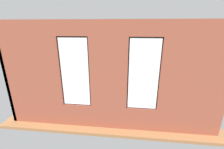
% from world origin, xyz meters
% --- Properties ---
extents(ground_plane, '(6.95, 5.49, 0.10)m').
position_xyz_m(ground_plane, '(0.00, 0.00, -0.05)').
color(ground_plane, '#99663D').
extents(brick_wall_with_windows, '(6.35, 0.30, 3.17)m').
position_xyz_m(brick_wall_with_windows, '(0.00, 2.36, 1.56)').
color(brick_wall_with_windows, brown).
rests_on(brick_wall_with_windows, ground_plane).
extents(white_wall_right, '(0.10, 4.49, 3.17)m').
position_xyz_m(white_wall_right, '(3.13, 0.20, 1.59)').
color(white_wall_right, silver).
rests_on(white_wall_right, ground_plane).
extents(couch_by_window, '(2.03, 0.87, 0.80)m').
position_xyz_m(couch_by_window, '(-0.01, 1.72, 0.33)').
color(couch_by_window, black).
rests_on(couch_by_window, ground_plane).
extents(couch_left, '(1.05, 2.15, 0.80)m').
position_xyz_m(couch_left, '(-2.48, 0.50, 0.33)').
color(couch_left, black).
rests_on(couch_left, ground_plane).
extents(coffee_table, '(1.42, 0.73, 0.41)m').
position_xyz_m(coffee_table, '(0.43, 0.22, 0.36)').
color(coffee_table, olive).
rests_on(coffee_table, ground_plane).
extents(cup_ceramic, '(0.09, 0.09, 0.10)m').
position_xyz_m(cup_ceramic, '(0.04, 0.10, 0.46)').
color(cup_ceramic, '#4C4C51').
rests_on(cup_ceramic, coffee_table).
extents(candle_jar, '(0.08, 0.08, 0.11)m').
position_xyz_m(candle_jar, '(0.86, 0.33, 0.46)').
color(candle_jar, '#B7333D').
rests_on(candle_jar, coffee_table).
extents(table_plant_small, '(0.19, 0.19, 0.29)m').
position_xyz_m(table_plant_small, '(0.33, 0.33, 0.56)').
color(table_plant_small, brown).
rests_on(table_plant_small, coffee_table).
extents(remote_black, '(0.14, 0.17, 0.02)m').
position_xyz_m(remote_black, '(0.43, 0.22, 0.42)').
color(remote_black, black).
rests_on(remote_black, coffee_table).
extents(media_console, '(1.08, 0.42, 0.47)m').
position_xyz_m(media_console, '(2.83, -0.54, 0.23)').
color(media_console, black).
rests_on(media_console, ground_plane).
extents(tv_flatscreen, '(0.99, 0.20, 0.67)m').
position_xyz_m(tv_flatscreen, '(2.83, -0.55, 0.81)').
color(tv_flatscreen, black).
rests_on(tv_flatscreen, media_console).
extents(papasan_chair, '(1.12, 1.12, 0.70)m').
position_xyz_m(papasan_chair, '(0.98, -1.39, 0.45)').
color(papasan_chair, olive).
rests_on(papasan_chair, ground_plane).
extents(potted_plant_between_couches, '(0.53, 0.53, 0.87)m').
position_xyz_m(potted_plant_between_couches, '(-1.47, 1.67, 0.54)').
color(potted_plant_between_couches, beige).
rests_on(potted_plant_between_couches, ground_plane).
extents(potted_plant_by_left_couch, '(0.42, 0.42, 0.68)m').
position_xyz_m(potted_plant_by_left_couch, '(-2.08, -0.99, 0.47)').
color(potted_plant_by_left_couch, brown).
rests_on(potted_plant_by_left_couch, ground_plane).
extents(potted_plant_beside_window_right, '(0.64, 0.64, 0.98)m').
position_xyz_m(potted_plant_beside_window_right, '(2.44, 1.82, 0.66)').
color(potted_plant_beside_window_right, '#47423D').
rests_on(potted_plant_beside_window_right, ground_plane).
extents(potted_plant_corner_far_left, '(0.85, 0.85, 1.26)m').
position_xyz_m(potted_plant_corner_far_left, '(-2.62, 1.83, 0.63)').
color(potted_plant_corner_far_left, '#9E5638').
rests_on(potted_plant_corner_far_left, ground_plane).
extents(potted_plant_corner_near_left, '(0.76, 0.69, 1.07)m').
position_xyz_m(potted_plant_corner_near_left, '(-2.63, -1.75, 0.65)').
color(potted_plant_corner_near_left, '#9E5638').
rests_on(potted_plant_corner_near_left, ground_plane).
extents(potted_plant_foreground_right, '(0.81, 0.81, 1.16)m').
position_xyz_m(potted_plant_foreground_right, '(2.53, -1.70, 0.77)').
color(potted_plant_foreground_right, brown).
rests_on(potted_plant_foreground_right, ground_plane).
extents(potted_plant_near_tv, '(0.63, 0.63, 0.99)m').
position_xyz_m(potted_plant_near_tv, '(2.28, 0.45, 0.63)').
color(potted_plant_near_tv, brown).
rests_on(potted_plant_near_tv, ground_plane).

